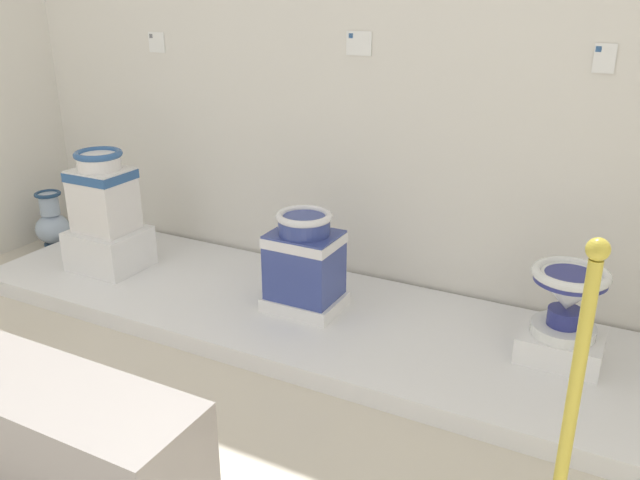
# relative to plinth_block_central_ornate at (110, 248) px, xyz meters

# --- Properties ---
(display_platform) EXTENTS (3.72, 1.02, 0.09)m
(display_platform) POSITION_rel_plinth_block_central_ornate_xyz_m (1.26, 0.06, -0.16)
(display_platform) COLOR white
(display_platform) RESTS_ON ground_plane
(plinth_block_central_ornate) EXTENTS (0.39, 0.35, 0.23)m
(plinth_block_central_ornate) POSITION_rel_plinth_block_central_ornate_xyz_m (0.00, 0.00, 0.00)
(plinth_block_central_ornate) COLOR white
(plinth_block_central_ornate) RESTS_ON display_platform
(antique_toilet_central_ornate) EXTENTS (0.31, 0.27, 0.46)m
(antique_toilet_central_ornate) POSITION_rel_plinth_block_central_ornate_xyz_m (0.00, -0.00, 0.35)
(antique_toilet_central_ornate) COLOR white
(antique_toilet_central_ornate) RESTS_ON plinth_block_central_ornate
(plinth_block_rightmost) EXTENTS (0.37, 0.30, 0.07)m
(plinth_block_rightmost) POSITION_rel_plinth_block_central_ornate_xyz_m (1.25, 0.06, -0.08)
(plinth_block_rightmost) COLOR white
(plinth_block_rightmost) RESTS_ON display_platform
(antique_toilet_rightmost) EXTENTS (0.34, 0.28, 0.44)m
(antique_toilet_rightmost) POSITION_rel_plinth_block_central_ornate_xyz_m (1.25, 0.06, 0.18)
(antique_toilet_rightmost) COLOR #35448C
(antique_toilet_rightmost) RESTS_ON plinth_block_rightmost
(plinth_block_tall_cobalt) EXTENTS (0.35, 0.29, 0.12)m
(plinth_block_tall_cobalt) POSITION_rel_plinth_block_central_ornate_xyz_m (2.48, 0.16, -0.05)
(plinth_block_tall_cobalt) COLOR white
(plinth_block_tall_cobalt) RESTS_ON display_platform
(antique_toilet_tall_cobalt) EXTENTS (0.32, 0.32, 0.30)m
(antique_toilet_tall_cobalt) POSITION_rel_plinth_block_central_ornate_xyz_m (2.48, 0.16, 0.20)
(antique_toilet_tall_cobalt) COLOR white
(antique_toilet_tall_cobalt) RESTS_ON plinth_block_tall_cobalt
(info_placard_first) EXTENTS (0.12, 0.01, 0.12)m
(info_placard_first) POSITION_rel_plinth_block_central_ornate_xyz_m (-0.03, 0.59, 1.10)
(info_placard_first) COLOR white
(info_placard_second) EXTENTS (0.14, 0.01, 0.12)m
(info_placard_second) POSITION_rel_plinth_block_central_ornate_xyz_m (1.28, 0.59, 1.15)
(info_placard_second) COLOR white
(info_placard_third) EXTENTS (0.09, 0.01, 0.12)m
(info_placard_third) POSITION_rel_plinth_block_central_ornate_xyz_m (2.44, 0.59, 1.13)
(info_placard_third) COLOR white
(decorative_vase_companion) EXTENTS (0.22, 0.22, 0.38)m
(decorative_vase_companion) POSITION_rel_plinth_block_central_ornate_xyz_m (-0.73, 0.23, -0.04)
(decorative_vase_companion) COLOR navy
(decorative_vase_companion) RESTS_ON ground_plane
(stanchion_post_near_right) EXTENTS (0.25, 0.25, 1.01)m
(stanchion_post_near_right) POSITION_rel_plinth_block_central_ornate_xyz_m (2.61, -0.81, 0.10)
(stanchion_post_near_right) COLOR gold
(stanchion_post_near_right) RESTS_ON ground_plane
(museum_bench) EXTENTS (1.19, 0.36, 0.40)m
(museum_bench) POSITION_rel_plinth_block_central_ornate_xyz_m (1.02, -1.35, -0.00)
(museum_bench) COLOR gray
(museum_bench) RESTS_ON ground_plane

